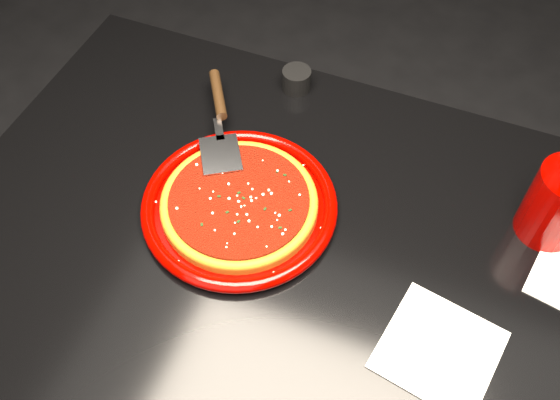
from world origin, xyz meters
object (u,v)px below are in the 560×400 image
object	(u,v)px
table	(300,346)
cup	(558,204)
pizza_server	(220,121)
ramekin	(297,80)
plate	(239,205)

from	to	relation	value
table	cup	distance (m)	0.59
table	cup	xyz separation A→B (m)	(0.34, 0.18, 0.44)
pizza_server	ramekin	distance (m)	0.19
cup	plate	bearing A→B (deg)	-162.29
plate	cup	distance (m)	0.50
pizza_server	cup	distance (m)	0.57
table	pizza_server	size ratio (longest dim) A/B	4.25
table	plate	xyz separation A→B (m)	(-0.13, 0.03, 0.39)
pizza_server	cup	world-z (taller)	cup
plate	cup	world-z (taller)	cup
pizza_server	ramekin	size ratio (longest dim) A/B	5.12
plate	cup	bearing A→B (deg)	17.71
plate	ramekin	distance (m)	0.31
table	plate	distance (m)	0.41
ramekin	table	bearing A→B (deg)	-66.57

